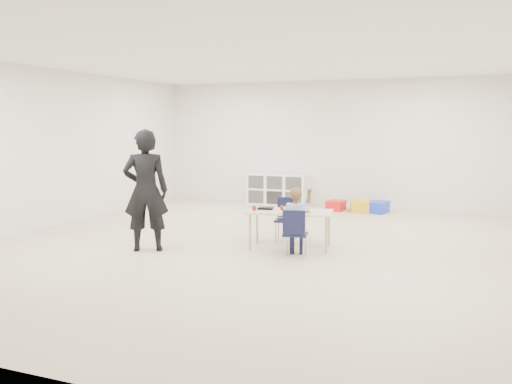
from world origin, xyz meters
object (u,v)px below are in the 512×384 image
at_px(table, 290,229).
at_px(adult, 146,190).
at_px(chair_near, 295,233).
at_px(child, 295,219).
at_px(cubby_shelf, 277,189).

xyz_separation_m(table, adult, (-1.88, -0.90, 0.59)).
distance_m(chair_near, adult, 2.23).
bearing_deg(table, adult, -164.14).
distance_m(child, cubby_shelf, 5.07).
bearing_deg(child, adult, -178.79).
height_order(child, cubby_shelf, child).
xyz_separation_m(chair_near, child, (0.00, 0.00, 0.19)).
height_order(table, adult, adult).
height_order(chair_near, cubby_shelf, cubby_shelf).
bearing_deg(child, chair_near, -99.82).
bearing_deg(child, table, 105.94).
xyz_separation_m(table, chair_near, (0.24, -0.49, 0.05)).
relative_size(cubby_shelf, adult, 0.80).
distance_m(cubby_shelf, adult, 5.12).
height_order(table, child, child).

